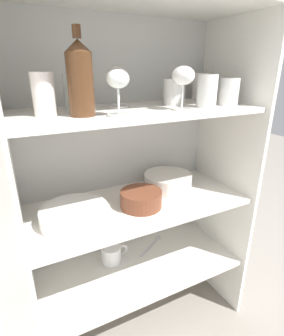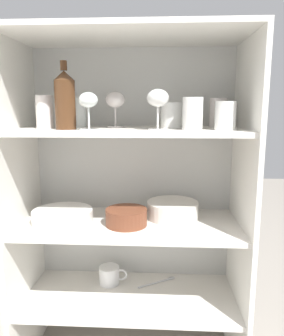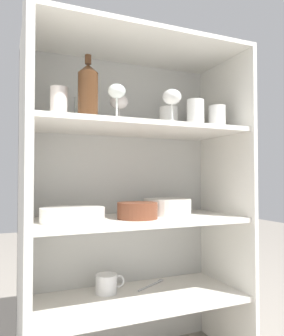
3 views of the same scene
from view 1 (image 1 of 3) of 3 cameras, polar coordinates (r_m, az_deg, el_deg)
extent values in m
cube|color=silver|center=(1.24, -4.73, -1.68)|extent=(0.91, 0.02, 1.34)
cube|color=white|center=(0.98, -25.13, -10.03)|extent=(0.02, 0.42, 1.34)
cube|color=white|center=(1.31, 17.18, -1.18)|extent=(0.02, 0.42, 1.34)
cube|color=silver|center=(1.28, -0.50, -20.79)|extent=(0.88, 0.38, 0.02)
cube|color=silver|center=(1.09, -0.56, -7.87)|extent=(0.88, 0.38, 0.02)
cube|color=silver|center=(0.97, -0.63, 12.31)|extent=(0.88, 0.38, 0.02)
cube|color=silver|center=(0.63, -24.00, -29.41)|extent=(0.03, 0.46, 1.34)
cylinder|color=white|center=(1.02, 13.97, 15.95)|extent=(0.07, 0.07, 0.12)
cylinder|color=white|center=(1.11, 18.40, 15.48)|extent=(0.08, 0.08, 0.10)
cylinder|color=silver|center=(0.85, -20.60, 14.79)|extent=(0.07, 0.07, 0.12)
cylinder|color=white|center=(1.07, 6.96, 16.10)|extent=(0.08, 0.08, 0.10)
cylinder|color=white|center=(0.96, -14.84, 15.69)|extent=(0.06, 0.06, 0.12)
cylinder|color=silver|center=(1.24, 12.64, 16.82)|extent=(0.07, 0.07, 0.12)
cylinder|color=silver|center=(0.99, -5.22, 13.15)|extent=(0.07, 0.07, 0.01)
cylinder|color=silver|center=(0.99, -5.30, 15.42)|extent=(0.01, 0.01, 0.07)
ellipsoid|color=silver|center=(0.98, -5.43, 19.39)|extent=(0.08, 0.08, 0.06)
cylinder|color=white|center=(0.80, -5.01, 11.43)|extent=(0.07, 0.07, 0.01)
cylinder|color=white|center=(0.80, -5.10, 14.23)|extent=(0.01, 0.01, 0.07)
ellipsoid|color=white|center=(0.79, -5.25, 18.76)|extent=(0.07, 0.07, 0.05)
cylinder|color=white|center=(0.94, 8.60, 12.58)|extent=(0.07, 0.07, 0.01)
cylinder|color=white|center=(0.93, 8.73, 15.05)|extent=(0.01, 0.01, 0.08)
ellipsoid|color=white|center=(0.93, 8.97, 19.27)|extent=(0.08, 0.08, 0.06)
cylinder|color=#4C2D19|center=(0.81, -13.20, 17.11)|extent=(0.08, 0.08, 0.18)
cone|color=#4C2D19|center=(0.81, -13.85, 24.49)|extent=(0.08, 0.08, 0.03)
cylinder|color=#4C2D19|center=(0.81, -14.08, 26.87)|extent=(0.02, 0.02, 0.03)
cylinder|color=white|center=(0.99, -14.31, -10.93)|extent=(0.24, 0.24, 0.01)
cylinder|color=white|center=(0.98, -14.36, -10.48)|extent=(0.24, 0.24, 0.01)
cylinder|color=white|center=(0.98, -14.40, -10.03)|extent=(0.24, 0.24, 0.01)
cylinder|color=white|center=(0.98, -14.45, -9.57)|extent=(0.24, 0.24, 0.01)
cylinder|color=white|center=(0.97, -14.50, -9.11)|extent=(0.24, 0.24, 0.01)
cylinder|color=white|center=(0.97, -14.55, -8.65)|extent=(0.24, 0.24, 0.01)
cylinder|color=silver|center=(1.20, 5.62, -2.87)|extent=(0.22, 0.22, 0.07)
torus|color=silver|center=(1.19, 5.67, -1.48)|extent=(0.21, 0.21, 0.01)
cylinder|color=brown|center=(1.04, -0.21, -6.75)|extent=(0.16, 0.16, 0.07)
torus|color=brown|center=(1.03, -0.22, -5.31)|extent=(0.16, 0.16, 0.01)
cylinder|color=white|center=(1.28, -6.74, -18.12)|extent=(0.09, 0.09, 0.08)
torus|color=white|center=(1.29, -4.34, -17.35)|extent=(0.05, 0.01, 0.05)
cylinder|color=silver|center=(1.37, 1.69, -16.75)|extent=(0.15, 0.09, 0.01)
ellipsoid|color=silver|center=(1.43, 3.55, -14.90)|extent=(0.04, 0.04, 0.01)
camera|label=2|loc=(0.69, 97.51, -7.33)|focal=35.00mm
camera|label=3|loc=(0.54, 155.54, -58.87)|focal=35.00mm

